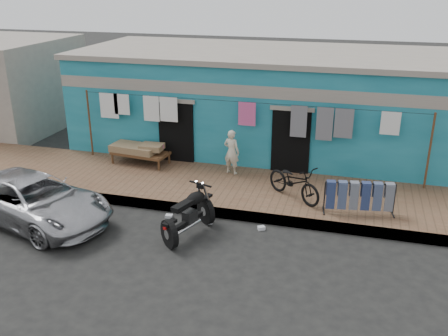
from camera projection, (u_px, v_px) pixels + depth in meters
The scene contains 14 objects.
ground at pixel (200, 248), 11.03m from camera, with size 80.00×80.00×0.00m, color black.
sidewalk at pixel (234, 190), 13.68m from camera, with size 28.00×3.00×0.25m, color brown.
curb at pixel (219, 213), 12.38m from camera, with size 28.00×0.10×0.25m, color gray.
building at pixel (264, 101), 16.70m from camera, with size 12.20×5.20×3.36m.
clothesline at pixel (235, 118), 14.27m from camera, with size 10.06×0.06×2.10m.
car at pixel (34, 199), 12.01m from camera, with size 1.89×4.17×1.17m, color #AEAEB3.
seated_person at pixel (232, 152), 14.28m from camera, with size 0.47×0.31×1.31m, color beige.
bicycle at pixel (294, 178), 12.68m from camera, with size 0.62×1.75×1.13m, color black.
motorcycle at pixel (188, 213), 11.40m from camera, with size 1.12×1.84×1.12m, color black, non-canonical shape.
charpoy at pixel (140, 154), 15.18m from camera, with size 1.90×1.06×0.61m, color brown, non-canonical shape.
jeans_rack at pixel (359, 197), 11.94m from camera, with size 1.76×0.63×0.83m, color black, non-canonical shape.
litter_a at pixel (169, 216), 12.39m from camera, with size 0.17×0.13×0.08m, color silver.
litter_b at pixel (261, 228), 11.81m from camera, with size 0.17×0.12×0.08m, color silver.
litter_c at pixel (209, 221), 12.13m from camera, with size 0.18×0.15×0.07m, color silver.
Camera 1 is at (3.10, -9.15, 5.63)m, focal length 40.00 mm.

